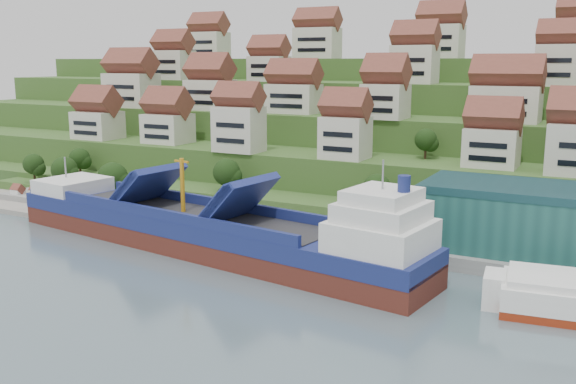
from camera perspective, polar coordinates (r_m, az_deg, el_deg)
The scene contains 9 objects.
ground at distance 100.91m, azimuth -2.69°, elevation -5.99°, with size 300.00×300.00×0.00m, color slate.
quay at distance 106.15m, azimuth 10.88°, elevation -4.67°, with size 180.00×14.00×2.20m, color gray.
pebble_beach at distance 146.03m, azimuth -20.21°, elevation -0.96°, with size 45.00×20.00×1.00m, color gray.
hillside at distance 193.70m, azimuth 13.05°, elevation 5.44°, with size 260.00×128.00×31.00m.
hillside_village at distance 150.87m, azimuth 9.69°, elevation 9.12°, with size 155.95×64.37×29.10m.
hillside_trees at distance 140.41m, azimuth -0.81°, elevation 4.94°, with size 140.98×62.95×30.05m.
flagpole at distance 100.60m, azimuth 9.14°, elevation -2.11°, with size 1.28×0.16×8.00m.
beach_huts at distance 146.38m, azimuth -21.14°, elevation -0.36°, with size 14.40×3.70×2.20m.
cargo_ship at distance 104.36m, azimuth -6.78°, elevation -3.54°, with size 80.59×23.46×17.69m.
Camera 1 is at (48.94, -82.80, 30.51)m, focal length 40.00 mm.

